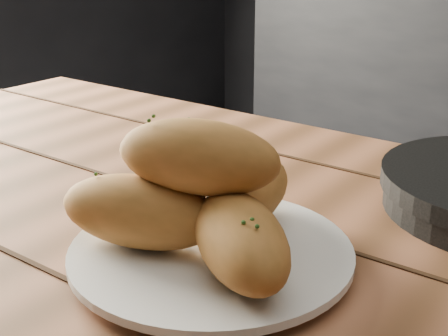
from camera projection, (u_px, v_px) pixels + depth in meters
plate at (211, 255)px, 0.58m from camera, size 0.26×0.26×0.02m
bread_rolls at (204, 200)px, 0.56m from camera, size 0.27×0.23×0.12m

